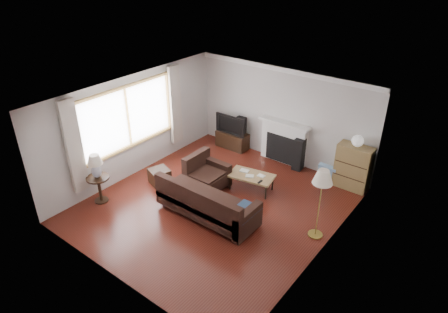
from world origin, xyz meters
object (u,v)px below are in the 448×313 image
Objects in this scene: coffee_table at (251,182)px; bookshelf at (353,167)px; tv_stand at (232,140)px; floor_lamp at (319,204)px; side_table at (100,189)px; sectional_sofa at (207,201)px.

bookshelf is at bearing 29.50° from coffee_table.
tv_stand is 0.89× the size of coffee_table.
tv_stand is 0.61× the size of floor_lamp.
coffee_table is 3.44m from side_table.
floor_lamp is (0.15, -2.12, 0.20)m from bookshelf.
bookshelf is 5.81m from side_table.
bookshelf is at bearing 43.31° from side_table.
bookshelf is 3.54m from sectional_sofa.
sectional_sofa is 2.49m from side_table.
bookshelf is 1.74× the size of side_table.
sectional_sofa is 1.44m from coffee_table.
sectional_sofa is 2.29m from floor_lamp.
bookshelf is at bearing 0.50° from tv_stand.
tv_stand is 0.38× the size of sectional_sofa.
floor_lamp reaches higher than sectional_sofa.
floor_lamp is (1.95, -0.59, 0.55)m from coffee_table.
floor_lamp is at bearing -30.03° from tv_stand.
coffee_table is at bearing -139.70° from bookshelf.
floor_lamp is at bearing 23.06° from side_table.
tv_stand is 4.02m from side_table.
coffee_table is (1.66, -1.50, -0.03)m from tv_stand.
sectional_sofa is (-1.96, -2.95, -0.16)m from bookshelf.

